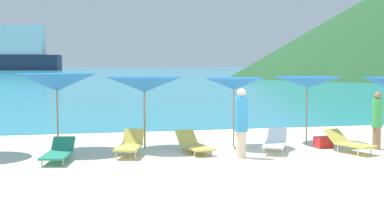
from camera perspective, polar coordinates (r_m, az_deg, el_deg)
ground_plane at (r=23.63m, az=-0.96°, el=-1.70°), size 50.00×100.00×0.30m
ocean_water at (r=239.40m, az=-11.44°, el=4.17°), size 650.00×440.00×0.02m
umbrella_2 at (r=15.51m, az=-14.74°, el=2.76°), size 2.30×2.30×2.28m
umbrella_3 at (r=15.52m, az=-5.29°, el=2.58°), size 2.30×2.30×2.17m
umbrella_4 at (r=15.86m, az=4.67°, el=2.67°), size 2.00×2.00×2.14m
umbrella_5 at (r=17.02m, az=12.63°, el=2.79°), size 2.29×2.29×2.15m
lounge_chair_0 at (r=15.61m, az=16.98°, el=-3.63°), size 1.04×1.63×0.61m
lounge_chair_3 at (r=14.53m, az=-6.91°, el=-4.05°), size 1.00×1.57×0.68m
lounge_chair_4 at (r=14.08m, az=-14.58°, el=-4.74°), size 0.92×1.78×0.55m
lounge_chair_5 at (r=14.92m, az=0.23°, el=-4.03°), size 0.89×1.74×0.58m
lounge_chair_6 at (r=15.25m, az=9.20°, el=-3.70°), size 1.29×1.78×0.63m
beachgoer_0 at (r=14.08m, az=5.46°, el=-1.45°), size 0.36×0.36×1.90m
beachgoer_2 at (r=16.42m, az=19.80°, el=-1.13°), size 0.32×0.32×1.73m
cooler_box at (r=16.32m, az=14.32°, el=-3.69°), size 0.55×0.44×0.34m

